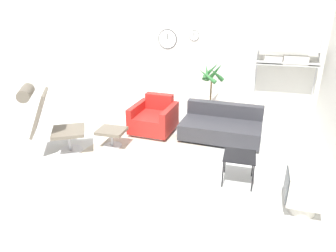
% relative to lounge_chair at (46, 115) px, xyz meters
% --- Properties ---
extents(ground_plane, '(12.00, 12.00, 0.00)m').
position_rel_lounge_chair_xyz_m(ground_plane, '(1.83, 0.46, -0.76)').
color(ground_plane, silver).
extents(wall_back, '(12.00, 0.09, 2.80)m').
position_rel_lounge_chair_xyz_m(wall_back, '(1.83, 3.18, 0.64)').
color(wall_back, silver).
rests_on(wall_back, ground_plane).
extents(round_rug, '(2.57, 2.57, 0.01)m').
position_rel_lounge_chair_xyz_m(round_rug, '(1.79, 0.14, -0.76)').
color(round_rug, '#BCB29E').
rests_on(round_rug, ground_plane).
extents(lounge_chair, '(1.14, 0.97, 1.28)m').
position_rel_lounge_chair_xyz_m(lounge_chair, '(0.00, 0.00, 0.00)').
color(lounge_chair, '#BCBCC1').
rests_on(lounge_chair, ground_plane).
extents(ottoman, '(0.52, 0.44, 0.36)m').
position_rel_lounge_chair_xyz_m(ottoman, '(0.98, 0.54, -0.49)').
color(ottoman, '#BCBCC1').
rests_on(ottoman, ground_plane).
extents(armchair_red, '(0.91, 0.96, 0.74)m').
position_rel_lounge_chair_xyz_m(armchair_red, '(1.54, 1.45, -0.48)').
color(armchair_red, silver).
rests_on(armchair_red, ground_plane).
extents(couch_low, '(1.63, 1.04, 0.65)m').
position_rel_lounge_chair_xyz_m(couch_low, '(2.96, 1.49, -0.52)').
color(couch_low, black).
rests_on(couch_low, ground_plane).
extents(side_table, '(0.47, 0.47, 0.46)m').
position_rel_lounge_chair_xyz_m(side_table, '(3.38, -0.08, -0.34)').
color(side_table, black).
rests_on(side_table, ground_plane).
extents(crt_television, '(0.48, 0.47, 0.59)m').
position_rel_lounge_chair_xyz_m(crt_television, '(4.25, -0.59, -0.43)').
color(crt_television, beige).
rests_on(crt_television, ground_plane).
extents(potted_plant, '(0.63, 0.61, 1.33)m').
position_rel_lounge_chair_xyz_m(potted_plant, '(2.59, 2.55, -0.17)').
color(potted_plant, brown).
rests_on(potted_plant, ground_plane).
extents(shelf_unit, '(1.35, 0.28, 2.06)m').
position_rel_lounge_chair_xyz_m(shelf_unit, '(4.21, 2.93, 0.63)').
color(shelf_unit, '#BCBCC1').
rests_on(shelf_unit, ground_plane).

